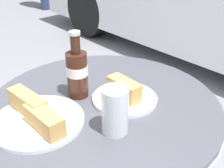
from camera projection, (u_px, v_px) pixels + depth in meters
name	position (u px, v px, depth m)	size (l,w,h in m)	color
bistro_table	(104.00, 146.00, 0.98)	(0.75, 0.75, 0.77)	#B7B7BC
cola_bottle_left	(77.00, 72.00, 0.88)	(0.07, 0.07, 0.22)	#3D1E14
drinking_glass	(115.00, 112.00, 0.73)	(0.07, 0.07, 0.13)	black
lunch_plate_near	(124.00, 95.00, 0.88)	(0.21, 0.21, 0.07)	white
lunch_plate_far	(37.00, 116.00, 0.78)	(0.26, 0.26, 0.07)	white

